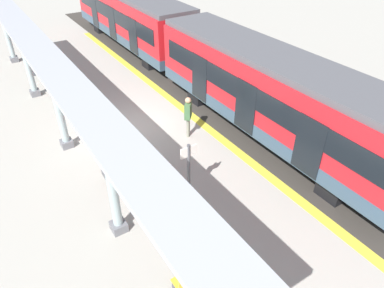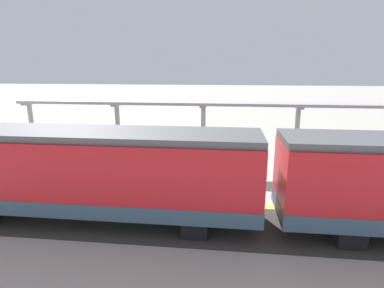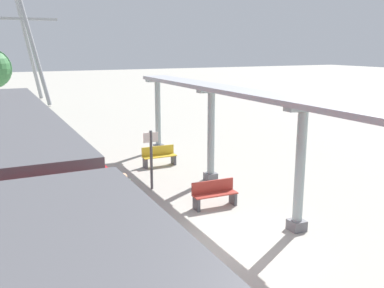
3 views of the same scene
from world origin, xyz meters
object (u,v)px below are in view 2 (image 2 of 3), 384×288
trash_bin (279,164)px  passenger_waiting_near_edge (153,170)px  canopy_pillar_fourth (118,133)px  platform_info_sign (102,151)px  bench_mid_platform (349,168)px  train_far_carriage (91,174)px  canopy_pillar_second (296,137)px  bench_far_end (155,162)px  bench_near_end (67,158)px  canopy_pillar_third (203,135)px  canopy_pillar_fifth (33,131)px

trash_bin → passenger_waiting_near_edge: passenger_waiting_near_edge is taller
passenger_waiting_near_edge → trash_bin: bearing=-60.3°
canopy_pillar_fourth → platform_info_sign: 2.50m
bench_mid_platform → platform_info_sign: size_ratio=0.69×
train_far_carriage → platform_info_sign: (4.83, 1.58, -0.50)m
canopy_pillar_second → bench_far_end: (-1.23, 7.99, -1.37)m
bench_near_end → trash_bin: trash_bin is taller
train_far_carriage → bench_near_end: (6.24, 4.42, -1.39)m
canopy_pillar_third → bench_far_end: 3.24m
canopy_pillar_third → bench_near_end: (-1.05, 8.04, -1.37)m
platform_info_sign → passenger_waiting_near_edge: platform_info_sign is taller
train_far_carriage → platform_info_sign: 5.11m
canopy_pillar_third → platform_info_sign: (-2.45, 5.21, -0.49)m
train_far_carriage → passenger_waiting_near_edge: (2.80, -1.69, -0.72)m
canopy_pillar_second → canopy_pillar_fourth: size_ratio=1.00×
bench_mid_platform → trash_bin: (0.27, 3.62, 0.01)m
bench_far_end → trash_bin: bearing=-87.5°
canopy_pillar_third → trash_bin: canopy_pillar_third is taller
bench_near_end → train_far_carriage: bearing=-144.7°
passenger_waiting_near_edge → bench_mid_platform: bearing=-71.5°
canopy_pillar_fifth → platform_info_sign: size_ratio=1.63×
train_far_carriage → passenger_waiting_near_edge: train_far_carriage is taller
bench_mid_platform → canopy_pillar_fifth: bearing=86.4°
canopy_pillar_fifth → bench_mid_platform: 18.78m
platform_info_sign → passenger_waiting_near_edge: size_ratio=1.24×
platform_info_sign → bench_far_end: bearing=-64.4°
bench_mid_platform → passenger_waiting_near_edge: (-3.30, 9.87, 0.66)m
canopy_pillar_fifth → passenger_waiting_near_edge: bearing=-117.0°
train_far_carriage → canopy_pillar_fifth: (7.29, 7.13, -0.01)m
bench_near_end → bench_far_end: 5.38m
canopy_pillar_fifth → passenger_waiting_near_edge: size_ratio=2.02×
canopy_pillar_fourth → bench_far_end: bearing=-116.1°
canopy_pillar_fifth → platform_info_sign: 6.09m
canopy_pillar_second → bench_far_end: 8.20m
bench_far_end → platform_info_sign: size_ratio=0.69×
canopy_pillar_third → passenger_waiting_near_edge: (-4.49, 1.94, -0.71)m
train_far_carriage → canopy_pillar_fifth: 10.20m
bench_near_end → bench_far_end: (-0.18, -5.38, 0.00)m
train_far_carriage → platform_info_sign: train_far_carriage is taller
canopy_pillar_third → canopy_pillar_fifth: size_ratio=1.00×
train_far_carriage → canopy_pillar_second: size_ratio=3.49×
bench_mid_platform → train_far_carriage: bearing=117.8°
bench_mid_platform → bench_far_end: size_ratio=1.00×
canopy_pillar_third → bench_mid_platform: (-1.19, -7.93, -1.37)m
canopy_pillar_fourth → train_far_carriage: bearing=-167.9°
bench_near_end → bench_mid_platform: same height
train_far_carriage → canopy_pillar_third: 8.14m
trash_bin → bench_near_end: bearing=90.6°
bench_far_end → platform_info_sign: 2.96m
trash_bin → passenger_waiting_near_edge: (-3.57, 6.25, 0.65)m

